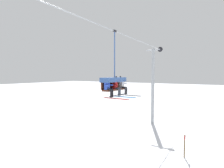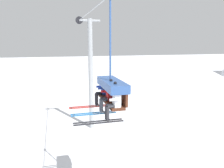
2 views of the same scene
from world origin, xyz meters
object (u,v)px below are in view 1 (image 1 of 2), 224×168
object	(u,v)px
skier_blue	(109,87)
chairlift_chair	(114,81)
lift_tower_far	(153,84)
skier_red	(116,86)
skier_white	(123,85)
trail_sign	(185,145)

from	to	relation	value
skier_blue	chairlift_chair	bearing A→B (deg)	13.30
lift_tower_far	skier_blue	size ratio (longest dim) A/B	5.23
lift_tower_far	skier_red	bearing A→B (deg)	-174.69
skier_white	trail_sign	world-z (taller)	skier_white
skier_red	lift_tower_far	bearing A→B (deg)	5.31
chairlift_chair	trail_sign	size ratio (longest dim) A/B	2.64
trail_sign	lift_tower_far	bearing A→B (deg)	33.82
skier_white	chairlift_chair	bearing A→B (deg)	167.06
chairlift_chair	skier_white	distance (m)	1.00
skier_blue	skier_white	world-z (taller)	skier_white
skier_red	chairlift_chair	bearing A→B (deg)	90.89
chairlift_chair	lift_tower_far	bearing A→B (deg)	4.09
chairlift_chair	skier_white	xyz separation A→B (m)	(0.93, -0.21, -0.32)
lift_tower_far	skier_blue	bearing A→B (deg)	-175.11
lift_tower_far	chairlift_chair	bearing A→B (deg)	-175.91
trail_sign	skier_red	bearing A→B (deg)	127.47
skier_red	skier_white	distance (m)	0.93
chairlift_chair	skier_white	bearing A→B (deg)	-12.94
skier_blue	skier_red	xyz separation A→B (m)	(0.94, 0.01, 0.02)
skier_red	trail_sign	distance (m)	6.32
skier_red	skier_white	xyz separation A→B (m)	(0.93, 0.00, 0.00)
lift_tower_far	skier_white	bearing A→B (deg)	-174.15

